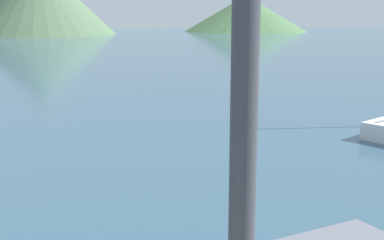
# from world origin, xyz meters

# --- Properties ---
(hill_east) EXTENTS (25.43, 25.43, 7.32)m
(hill_east) POSITION_xyz_m (44.24, 100.21, 3.66)
(hill_east) COLOR #476B42
(hill_east) RESTS_ON ground_plane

